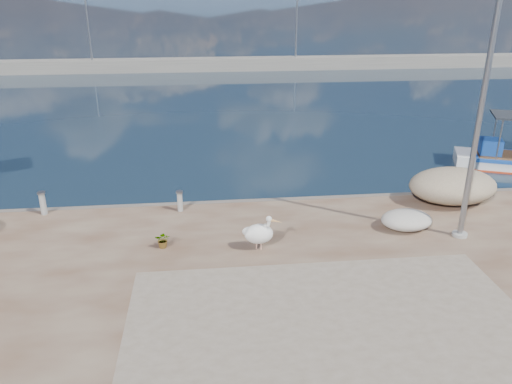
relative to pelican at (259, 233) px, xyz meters
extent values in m
plane|color=#162635|center=(0.17, -1.43, -1.00)|extent=(1400.00, 1400.00, 0.00)
cube|color=gray|center=(1.17, -4.43, -0.50)|extent=(9.00, 7.00, 0.01)
cube|color=gray|center=(0.17, 38.57, -0.40)|extent=(120.00, 2.20, 1.20)
cylinder|color=gray|center=(-11.83, 38.57, 3.00)|extent=(0.16, 0.16, 7.00)
cylinder|color=gray|center=(8.17, 38.57, 3.00)|extent=(0.16, 0.16, 7.00)
cube|color=#1949A6|center=(11.25, 7.61, -0.10)|extent=(1.17, 1.17, 0.70)
cylinder|color=tan|center=(-0.08, 0.03, -0.37)|extent=(0.03, 0.03, 0.27)
cylinder|color=tan|center=(0.05, -0.02, -0.37)|extent=(0.03, 0.03, 0.27)
ellipsoid|color=silver|center=(-0.01, 0.01, -0.02)|extent=(0.94, 0.78, 0.58)
cylinder|color=silver|center=(0.22, -0.09, 0.27)|extent=(0.22, 0.17, 0.49)
sphere|color=silver|center=(0.25, -0.11, 0.48)|extent=(0.16, 0.16, 0.16)
cone|color=tan|center=(0.43, -0.19, 0.44)|extent=(0.39, 0.24, 0.12)
cylinder|color=gray|center=(6.06, 0.18, 3.00)|extent=(0.16, 0.16, 7.00)
cylinder|color=gray|center=(6.06, 0.18, -0.45)|extent=(0.44, 0.44, 0.10)
cylinder|color=gray|center=(-2.31, 2.95, -0.16)|extent=(0.17, 0.17, 0.68)
cylinder|color=gray|center=(-2.31, 2.95, 0.18)|extent=(0.23, 0.23, 0.06)
cylinder|color=gray|center=(-6.75, 3.17, -0.13)|extent=(0.19, 0.19, 0.75)
cylinder|color=gray|center=(-6.75, 3.17, 0.25)|extent=(0.26, 0.26, 0.06)
imported|color=#33722D|center=(-2.71, 0.41, -0.26)|extent=(0.48, 0.43, 0.48)
ellipsoid|color=beige|center=(4.64, 0.83, -0.21)|extent=(1.57, 1.18, 0.59)
ellipsoid|color=#BCA88C|center=(7.02, 2.72, 0.09)|extent=(3.02, 2.16, 1.19)
camera|label=1|loc=(-1.46, -12.45, 6.28)|focal=35.00mm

